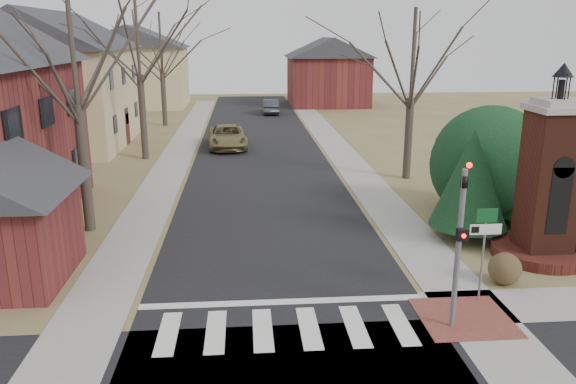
{
  "coord_description": "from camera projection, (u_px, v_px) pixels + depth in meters",
  "views": [
    {
      "loc": [
        -0.97,
        -12.1,
        7.32
      ],
      "look_at": [
        0.46,
        6.0,
        2.2
      ],
      "focal_mm": 35.0,
      "sensor_mm": 36.0,
      "label": 1
    }
  ],
  "objects": [
    {
      "name": "ground",
      "position": [
        288.0,
        346.0,
        13.67
      ],
      "size": [
        120.0,
        120.0,
        0.0
      ],
      "primitive_type": "plane",
      "color": "brown",
      "rests_on": "ground"
    },
    {
      "name": "main_street",
      "position": [
        260.0,
        156.0,
        34.78
      ],
      "size": [
        8.0,
        70.0,
        0.01
      ],
      "primitive_type": "cube",
      "color": "black",
      "rests_on": "ground"
    },
    {
      "name": "crosswalk_zone",
      "position": [
        286.0,
        329.0,
        14.43
      ],
      "size": [
        8.0,
        2.2,
        0.02
      ],
      "primitive_type": "cube",
      "color": "silver",
      "rests_on": "ground"
    },
    {
      "name": "stop_bar",
      "position": [
        282.0,
        302.0,
        15.87
      ],
      "size": [
        8.0,
        0.35,
        0.02
      ],
      "primitive_type": "cube",
      "color": "silver",
      "rests_on": "ground"
    },
    {
      "name": "sidewalk_right_main",
      "position": [
        343.0,
        155.0,
        35.17
      ],
      "size": [
        2.0,
        60.0,
        0.02
      ],
      "primitive_type": "cube",
      "color": "gray",
      "rests_on": "ground"
    },
    {
      "name": "sidewalk_left",
      "position": [
        176.0,
        158.0,
        34.38
      ],
      "size": [
        2.0,
        60.0,
        0.02
      ],
      "primitive_type": "cube",
      "color": "gray",
      "rests_on": "ground"
    },
    {
      "name": "curb_apron",
      "position": [
        464.0,
        318.0,
        14.99
      ],
      "size": [
        2.4,
        2.4,
        0.02
      ],
      "primitive_type": "cube",
      "color": "brown",
      "rests_on": "ground"
    },
    {
      "name": "traffic_signal_pole",
      "position": [
        460.0,
        233.0,
        13.84
      ],
      "size": [
        0.28,
        0.41,
        4.5
      ],
      "color": "slate",
      "rests_on": "ground"
    },
    {
      "name": "sign_post",
      "position": [
        485.0,
        236.0,
        15.47
      ],
      "size": [
        0.9,
        0.07,
        2.75
      ],
      "color": "slate",
      "rests_on": "ground"
    },
    {
      "name": "brick_gate_monument",
      "position": [
        547.0,
        196.0,
        18.55
      ],
      "size": [
        3.2,
        3.2,
        6.47
      ],
      "color": "#4C2116",
      "rests_on": "ground"
    },
    {
      "name": "house_stucco_left",
      "position": [
        54.0,
        77.0,
        37.3
      ],
      "size": [
        9.8,
        12.8,
        9.28
      ],
      "color": "#D0B48A",
      "rests_on": "ground"
    },
    {
      "name": "house_distant_left",
      "position": [
        135.0,
        65.0,
        57.66
      ],
      "size": [
        10.8,
        8.8,
        8.53
      ],
      "color": "#D0B48A",
      "rests_on": "ground"
    },
    {
      "name": "house_distant_right",
      "position": [
        328.0,
        70.0,
        59.33
      ],
      "size": [
        8.8,
        8.8,
        7.3
      ],
      "color": "maroon",
      "rests_on": "ground"
    },
    {
      "name": "evergreen_near",
      "position": [
        471.0,
        178.0,
        20.31
      ],
      "size": [
        2.8,
        2.8,
        4.1
      ],
      "color": "#473D33",
      "rests_on": "ground"
    },
    {
      "name": "evergreen_mid",
      "position": [
        543.0,
        161.0,
        21.63
      ],
      "size": [
        3.4,
        3.4,
        4.7
      ],
      "color": "#473D33",
      "rests_on": "ground"
    },
    {
      "name": "evergreen_mass",
      "position": [
        490.0,
        160.0,
        22.81
      ],
      "size": [
        4.8,
        4.8,
        4.8
      ],
      "primitive_type": "sphere",
      "color": "black",
      "rests_on": "ground"
    },
    {
      "name": "bare_tree_0",
      "position": [
        70.0,
        23.0,
        19.69
      ],
      "size": [
        8.05,
        8.05,
        11.15
      ],
      "color": "#473D33",
      "rests_on": "ground"
    },
    {
      "name": "bare_tree_1",
      "position": [
        136.0,
        21.0,
        32.07
      ],
      "size": [
        8.4,
        8.4,
        11.64
      ],
      "color": "#473D33",
      "rests_on": "ground"
    },
    {
      "name": "bare_tree_2",
      "position": [
        160.0,
        38.0,
        44.78
      ],
      "size": [
        7.35,
        7.35,
        10.19
      ],
      "color": "#473D33",
      "rests_on": "ground"
    },
    {
      "name": "bare_tree_3",
      "position": [
        414.0,
        47.0,
        27.77
      ],
      "size": [
        7.0,
        7.0,
        9.7
      ],
      "color": "#473D33",
      "rests_on": "ground"
    },
    {
      "name": "pickup_truck",
      "position": [
        227.0,
        137.0,
        37.31
      ],
      "size": [
        2.83,
        5.49,
        1.48
      ],
      "primitive_type": "imported",
      "rotation": [
        0.0,
        0.0,
        0.07
      ],
      "color": "olive",
      "rests_on": "ground"
    },
    {
      "name": "distant_car",
      "position": [
        271.0,
        106.0,
        53.39
      ],
      "size": [
        1.53,
        4.21,
        1.38
      ],
      "primitive_type": "imported",
      "rotation": [
        0.0,
        0.0,
        3.13
      ],
      "color": "#373B3F",
      "rests_on": "ground"
    },
    {
      "name": "dry_shrub_left",
      "position": [
        505.0,
        269.0,
        16.93
      ],
      "size": [
        0.99,
        0.99,
        0.99
      ],
      "primitive_type": "sphere",
      "color": "brown",
      "rests_on": "ground"
    }
  ]
}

